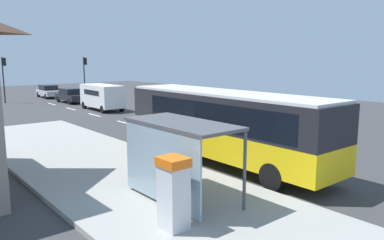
{
  "coord_description": "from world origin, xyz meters",
  "views": [
    {
      "loc": [
        -13.21,
        -9.87,
        4.62
      ],
      "look_at": [
        -1.0,
        4.79,
        1.5
      ],
      "focal_mm": 35.01,
      "sensor_mm": 36.0,
      "label": 1
    }
  ],
  "objects_px": {
    "traffic_light_far_side": "(4,72)",
    "recycling_bin_yellow": "(172,156)",
    "recycling_bin_orange": "(162,152)",
    "traffic_light_near_side": "(85,71)",
    "recycling_bin_red": "(153,149)",
    "bus": "(223,122)",
    "white_van": "(102,95)",
    "ticket_machine": "(174,193)",
    "sedan_near": "(49,91)",
    "bus_shelter": "(174,142)",
    "sedan_far": "(71,95)",
    "recycling_bin_blue": "(182,159)"
  },
  "relations": [
    {
      "from": "sedan_near",
      "to": "recycling_bin_orange",
      "type": "height_order",
      "value": "sedan_near"
    },
    {
      "from": "bus",
      "to": "bus_shelter",
      "type": "bearing_deg",
      "value": -150.69
    },
    {
      "from": "white_van",
      "to": "traffic_light_near_side",
      "type": "distance_m",
      "value": 11.53
    },
    {
      "from": "recycling_bin_red",
      "to": "bus",
      "type": "bearing_deg",
      "value": -36.7
    },
    {
      "from": "sedan_far",
      "to": "ticket_machine",
      "type": "height_order",
      "value": "ticket_machine"
    },
    {
      "from": "recycling_bin_orange",
      "to": "traffic_light_near_side",
      "type": "height_order",
      "value": "traffic_light_near_side"
    },
    {
      "from": "sedan_far",
      "to": "recycling_bin_blue",
      "type": "xyz_separation_m",
      "value": [
        -6.5,
        -27.41,
        -0.14
      ]
    },
    {
      "from": "bus",
      "to": "recycling_bin_red",
      "type": "distance_m",
      "value": 3.32
    },
    {
      "from": "sedan_far",
      "to": "bus_shelter",
      "type": "bearing_deg",
      "value": -106.29
    },
    {
      "from": "ticket_machine",
      "to": "traffic_light_far_side",
      "type": "bearing_deg",
      "value": 82.77
    },
    {
      "from": "sedan_near",
      "to": "traffic_light_far_side",
      "type": "relative_size",
      "value": 0.92
    },
    {
      "from": "sedan_far",
      "to": "traffic_light_far_side",
      "type": "distance_m",
      "value": 7.24
    },
    {
      "from": "white_van",
      "to": "ticket_machine",
      "type": "distance_m",
      "value": 25.79
    },
    {
      "from": "white_van",
      "to": "recycling_bin_red",
      "type": "bearing_deg",
      "value": -109.77
    },
    {
      "from": "traffic_light_near_side",
      "to": "bus_shelter",
      "type": "xyz_separation_m",
      "value": [
        -11.91,
        -33.18,
        -1.13
      ]
    },
    {
      "from": "sedan_near",
      "to": "ticket_machine",
      "type": "relative_size",
      "value": 2.29
    },
    {
      "from": "white_van",
      "to": "bus_shelter",
      "type": "relative_size",
      "value": 1.31
    },
    {
      "from": "recycling_bin_yellow",
      "to": "bus_shelter",
      "type": "bearing_deg",
      "value": -125.57
    },
    {
      "from": "white_van",
      "to": "traffic_light_far_side",
      "type": "height_order",
      "value": "traffic_light_far_side"
    },
    {
      "from": "sedan_near",
      "to": "recycling_bin_blue",
      "type": "relative_size",
      "value": 4.68
    },
    {
      "from": "traffic_light_near_side",
      "to": "traffic_light_far_side",
      "type": "height_order",
      "value": "traffic_light_near_side"
    },
    {
      "from": "recycling_bin_yellow",
      "to": "traffic_light_near_side",
      "type": "bearing_deg",
      "value": 72.13
    },
    {
      "from": "bus",
      "to": "bus_shelter",
      "type": "relative_size",
      "value": 2.76
    },
    {
      "from": "white_van",
      "to": "sedan_far",
      "type": "relative_size",
      "value": 1.18
    },
    {
      "from": "sedan_near",
      "to": "white_van",
      "type": "bearing_deg",
      "value": -90.41
    },
    {
      "from": "ticket_machine",
      "to": "traffic_light_near_side",
      "type": "distance_m",
      "value": 37.19
    },
    {
      "from": "bus",
      "to": "recycling_bin_blue",
      "type": "xyz_separation_m",
      "value": [
        -2.49,
        -0.25,
        -1.19
      ]
    },
    {
      "from": "traffic_light_near_side",
      "to": "bus_shelter",
      "type": "distance_m",
      "value": 35.27
    },
    {
      "from": "ticket_machine",
      "to": "traffic_light_near_side",
      "type": "height_order",
      "value": "traffic_light_near_side"
    },
    {
      "from": "traffic_light_far_side",
      "to": "sedan_near",
      "type": "bearing_deg",
      "value": 25.53
    },
    {
      "from": "recycling_bin_blue",
      "to": "traffic_light_far_side",
      "type": "bearing_deg",
      "value": 88.0
    },
    {
      "from": "recycling_bin_blue",
      "to": "recycling_bin_red",
      "type": "xyz_separation_m",
      "value": [
        0.0,
        2.1,
        0.0
      ]
    },
    {
      "from": "bus",
      "to": "recycling_bin_yellow",
      "type": "xyz_separation_m",
      "value": [
        -2.49,
        0.45,
        -1.19
      ]
    },
    {
      "from": "ticket_machine",
      "to": "bus_shelter",
      "type": "distance_m",
      "value": 2.17
    },
    {
      "from": "white_van",
      "to": "bus_shelter",
      "type": "xyz_separation_m",
      "value": [
        -8.61,
        -22.3,
        0.75
      ]
    },
    {
      "from": "traffic_light_far_side",
      "to": "traffic_light_near_side",
      "type": "bearing_deg",
      "value": -5.31
    },
    {
      "from": "recycling_bin_yellow",
      "to": "sedan_near",
      "type": "bearing_deg",
      "value": 79.01
    },
    {
      "from": "ticket_machine",
      "to": "white_van",
      "type": "bearing_deg",
      "value": 67.65
    },
    {
      "from": "traffic_light_far_side",
      "to": "recycling_bin_yellow",
      "type": "bearing_deg",
      "value": -92.04
    },
    {
      "from": "sedan_far",
      "to": "traffic_light_near_side",
      "type": "distance_m",
      "value": 5.25
    },
    {
      "from": "white_van",
      "to": "recycling_bin_yellow",
      "type": "relative_size",
      "value": 5.52
    },
    {
      "from": "ticket_machine",
      "to": "traffic_light_far_side",
      "type": "distance_m",
      "value": 35.88
    },
    {
      "from": "recycling_bin_red",
      "to": "bus_shelter",
      "type": "height_order",
      "value": "bus_shelter"
    },
    {
      "from": "bus",
      "to": "recycling_bin_red",
      "type": "xyz_separation_m",
      "value": [
        -2.49,
        1.85,
        -1.19
      ]
    },
    {
      "from": "sedan_far",
      "to": "recycling_bin_orange",
      "type": "bearing_deg",
      "value": -104.03
    },
    {
      "from": "sedan_far",
      "to": "traffic_light_far_side",
      "type": "xyz_separation_m",
      "value": [
        -5.4,
        4.17,
        2.42
      ]
    },
    {
      "from": "sedan_near",
      "to": "recycling_bin_blue",
      "type": "distance_m",
      "value": 34.78
    },
    {
      "from": "sedan_far",
      "to": "recycling_bin_red",
      "type": "bearing_deg",
      "value": -104.4
    },
    {
      "from": "recycling_bin_yellow",
      "to": "traffic_light_far_side",
      "type": "distance_m",
      "value": 31.01
    },
    {
      "from": "recycling_bin_orange",
      "to": "traffic_light_far_side",
      "type": "relative_size",
      "value": 0.2
    }
  ]
}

